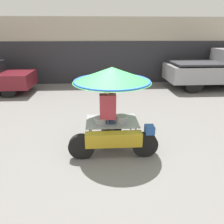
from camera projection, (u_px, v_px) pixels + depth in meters
The scene contains 5 objects.
ground_plane at pixel (113, 150), 5.36m from camera, with size 36.00×36.00×0.00m, color slate.
shopfront_building at pixel (103, 50), 12.56m from camera, with size 28.00×2.06×3.42m.
vendor_motorcycle_cart at pixel (112, 87), 5.04m from camera, with size 2.05×1.84×1.98m.
vendor_person at pixel (108, 114), 5.17m from camera, with size 0.38×0.22×1.60m.
pickup_truck at pixel (221, 69), 10.82m from camera, with size 5.04×2.00×1.91m.
Camera 1 is at (-0.31, -4.67, 2.77)m, focal length 35.00 mm.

